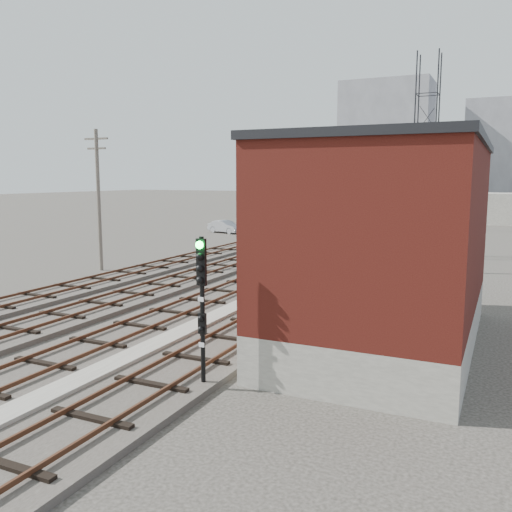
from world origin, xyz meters
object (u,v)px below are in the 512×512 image
Objects in this scene: car_red at (273,225)px; car_silver at (225,227)px; site_trailer at (297,223)px; switch_stand at (282,263)px; car_grey at (257,221)px; signal_mast at (202,299)px.

car_silver is at bearing 125.51° from car_red.
site_trailer is at bearing -95.68° from car_red.
switch_stand reaches higher than car_grey.
car_red is 7.60m from car_grey.
signal_mast is 0.98× the size of car_grey.
site_trailer is (-12.89, 41.92, -1.43)m from signal_mast.
car_grey is at bearing 38.58° from car_red.
car_red is 1.02× the size of car_grey.
signal_mast is at bearing -140.25° from car_grey.
signal_mast is at bearing -159.03° from car_red.
car_silver is (-4.30, -3.03, -0.08)m from car_red.
site_trailer is at bearing -53.78° from car_silver.
signal_mast is 44.15m from car_silver.
signal_mast is 19.00m from switch_stand.
car_red is at bearing -39.02° from car_silver.
site_trailer is 1.28× the size of car_grey.
car_silver is (-7.30, -2.71, -0.48)m from site_trailer.
signal_mast is 1.04× the size of car_silver.
site_trailer is 1.36× the size of car_silver.
site_trailer is (-7.87, 23.70, 0.48)m from switch_stand.
switch_stand is 25.90m from car_silver.
car_grey is at bearing 18.37° from car_silver.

